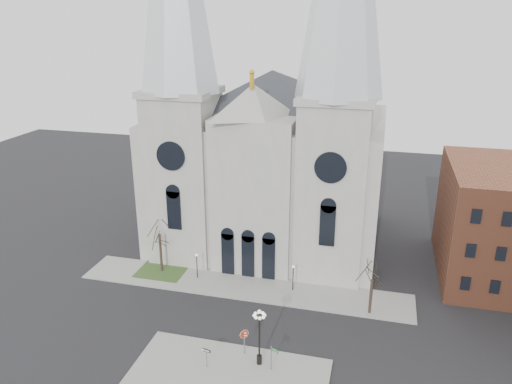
% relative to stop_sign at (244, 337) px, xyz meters
% --- Properties ---
extents(ground, '(160.00, 160.00, 0.00)m').
position_rel_stop_sign_xyz_m(ground, '(-3.62, 1.16, -2.04)').
color(ground, black).
rests_on(ground, ground).
extents(sidewalk_near, '(18.00, 10.00, 0.14)m').
position_rel_stop_sign_xyz_m(sidewalk_near, '(-0.62, -3.84, -1.97)').
color(sidewalk_near, gray).
rests_on(sidewalk_near, ground).
extents(sidewalk_far, '(40.00, 6.00, 0.14)m').
position_rel_stop_sign_xyz_m(sidewalk_far, '(-3.62, 12.16, -1.97)').
color(sidewalk_far, gray).
rests_on(sidewalk_far, ground).
extents(grass_patch, '(6.00, 5.00, 0.18)m').
position_rel_stop_sign_xyz_m(grass_patch, '(-14.62, 13.16, -1.95)').
color(grass_patch, '#344F21').
rests_on(grass_patch, ground).
extents(cathedral, '(33.00, 26.66, 54.00)m').
position_rel_stop_sign_xyz_m(cathedral, '(-3.62, 24.02, 16.44)').
color(cathedral, '#9E9C93').
rests_on(cathedral, ground).
extents(bg_building_brick, '(14.00, 18.00, 14.00)m').
position_rel_stop_sign_xyz_m(bg_building_brick, '(26.38, 23.16, 4.96)').
color(bg_building_brick, brown).
rests_on(bg_building_brick, ground).
extents(tree_left, '(3.20, 3.20, 7.50)m').
position_rel_stop_sign_xyz_m(tree_left, '(-14.62, 13.16, 3.54)').
color(tree_left, black).
rests_on(tree_left, ground).
extents(tree_right, '(3.20, 3.20, 6.00)m').
position_rel_stop_sign_xyz_m(tree_right, '(11.38, 10.16, 2.42)').
color(tree_right, black).
rests_on(tree_right, ground).
extents(ped_lamp_left, '(0.32, 0.32, 3.26)m').
position_rel_stop_sign_xyz_m(ped_lamp_left, '(-9.62, 12.66, 0.29)').
color(ped_lamp_left, black).
rests_on(ped_lamp_left, sidewalk_far).
extents(ped_lamp_right, '(0.32, 0.32, 3.26)m').
position_rel_stop_sign_xyz_m(ped_lamp_right, '(2.38, 12.66, 0.29)').
color(ped_lamp_right, black).
rests_on(ped_lamp_right, sidewalk_far).
extents(stop_sign, '(0.92, 0.35, 2.69)m').
position_rel_stop_sign_xyz_m(stop_sign, '(0.00, 0.00, 0.00)').
color(stop_sign, slate).
rests_on(stop_sign, sidewalk_near).
extents(globe_lamp, '(1.58, 1.58, 5.83)m').
position_rel_stop_sign_xyz_m(globe_lamp, '(1.75, -1.08, 1.76)').
color(globe_lamp, black).
rests_on(globe_lamp, sidewalk_near).
extents(one_way_sign, '(0.90, 0.21, 2.08)m').
position_rel_stop_sign_xyz_m(one_way_sign, '(-2.84, -2.74, -0.49)').
color(one_way_sign, slate).
rests_on(one_way_sign, sidewalk_near).
extents(street_name_sign, '(0.77, 0.32, 2.51)m').
position_rel_stop_sign_xyz_m(street_name_sign, '(3.07, -1.62, -0.44)').
color(street_name_sign, slate).
rests_on(street_name_sign, sidewalk_near).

